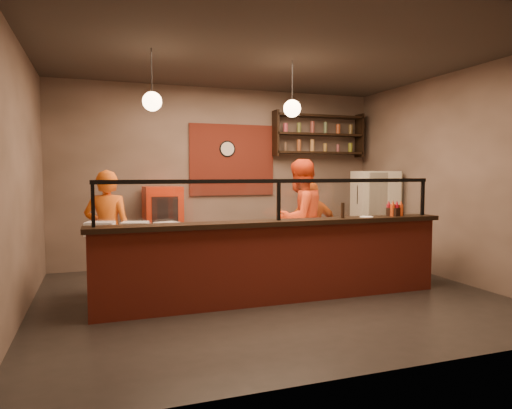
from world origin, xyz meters
name	(u,v)px	position (x,y,z in m)	size (l,w,h in m)	color
floor	(270,296)	(0.00, 0.00, 0.00)	(6.00, 6.00, 0.00)	black
ceiling	(270,55)	(0.00, 0.00, 3.20)	(6.00, 6.00, 0.00)	#362F2A
wall_back	(221,176)	(0.00, 2.50, 1.60)	(6.00, 6.00, 0.00)	#7D685C
wall_left	(18,179)	(-3.00, 0.00, 1.60)	(5.00, 5.00, 0.00)	#7D685C
wall_right	(452,177)	(3.00, 0.00, 1.60)	(5.00, 5.00, 0.00)	#7D685C
wall_front	(381,181)	(0.00, -2.50, 1.60)	(6.00, 6.00, 0.00)	#7D685C
brick_patch	(232,160)	(0.20, 2.47, 1.90)	(1.60, 0.04, 1.30)	maroon
service_counter	(278,264)	(0.00, -0.30, 0.50)	(4.60, 0.25, 1.00)	maroon
counter_ledge	(279,223)	(0.00, -0.30, 1.03)	(4.70, 0.37, 0.06)	black
worktop_cabinet	(265,262)	(0.00, 0.20, 0.42)	(4.60, 0.75, 0.85)	gray
worktop	(265,230)	(0.00, 0.20, 0.88)	(4.60, 0.75, 0.05)	silver
sneeze_guard	(279,196)	(0.00, -0.30, 1.37)	(4.50, 0.05, 0.52)	white
wall_shelving	(319,135)	(1.90, 2.32, 2.40)	(1.84, 0.28, 0.85)	black
wall_clock	(227,149)	(0.10, 2.46, 2.10)	(0.30, 0.30, 0.04)	black
pendant_left	(152,101)	(-1.50, 0.20, 2.55)	(0.24, 0.24, 0.77)	black
pendant_right	(292,108)	(0.40, 0.20, 2.55)	(0.24, 0.24, 0.77)	black
cook_left	(108,232)	(-2.05, 0.83, 0.85)	(0.62, 0.41, 1.70)	#D25713
cook_mid	(300,219)	(0.82, 0.83, 0.94)	(0.91, 0.71, 1.87)	red
cook_right	(313,228)	(1.18, 1.10, 0.75)	(0.88, 0.37, 1.51)	orange
fridge	(374,218)	(2.60, 1.45, 0.85)	(0.71, 0.66, 1.69)	beige
red_cooler	(163,229)	(-1.13, 2.15, 0.72)	(0.61, 0.56, 1.43)	#B8260C
pizza_dough	(273,228)	(0.12, 0.19, 0.91)	(0.52, 0.52, 0.01)	white
prep_tub_a	(100,229)	(-2.15, 0.21, 0.98)	(0.33, 0.26, 0.16)	silver
prep_tub_b	(167,227)	(-1.34, 0.19, 0.97)	(0.27, 0.21, 0.13)	silver
prep_tub_c	(135,228)	(-1.74, 0.14, 0.98)	(0.31, 0.25, 0.16)	white
rolling_pin	(137,230)	(-1.70, 0.35, 0.93)	(0.06, 0.06, 0.36)	yellow
condiment_caddy	(395,212)	(1.78, -0.27, 1.12)	(0.21, 0.16, 0.11)	black
pepper_mill	(343,210)	(0.91, -0.32, 1.16)	(0.05, 0.05, 0.21)	black
small_plate	(366,217)	(1.27, -0.33, 1.07)	(0.18, 0.18, 0.01)	white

